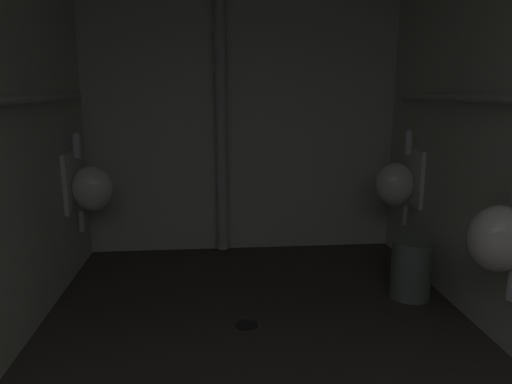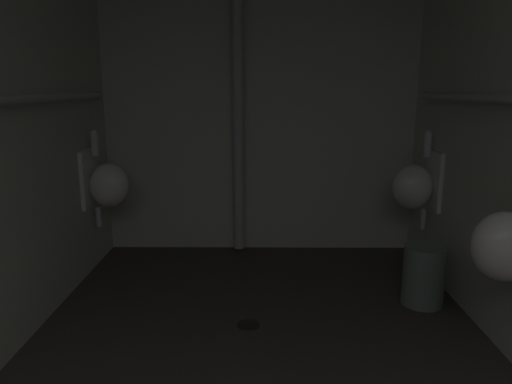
{
  "view_description": "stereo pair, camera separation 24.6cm",
  "coord_description": "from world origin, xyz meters",
  "px_view_note": "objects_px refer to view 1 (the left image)",
  "views": [
    {
      "loc": [
        -0.25,
        -0.22,
        1.41
      ],
      "look_at": [
        -0.02,
        2.3,
        0.86
      ],
      "focal_mm": 33.59,
      "sensor_mm": 36.0,
      "label": 1
    },
    {
      "loc": [
        -0.0,
        -0.22,
        1.41
      ],
      "look_at": [
        -0.02,
        2.3,
        0.86
      ],
      "focal_mm": 33.59,
      "sensor_mm": 36.0,
      "label": 2
    }
  ],
  "objects_px": {
    "urinal_left_mid": "(89,187)",
    "urinal_right_mid": "(502,236)",
    "urinal_right_far": "(397,183)",
    "waste_bin": "(411,269)",
    "floor_drain": "(246,324)",
    "standpipe_back_wall": "(221,108)"
  },
  "relations": [
    {
      "from": "urinal_left_mid",
      "to": "standpipe_back_wall",
      "type": "height_order",
      "value": "standpipe_back_wall"
    },
    {
      "from": "urinal_left_mid",
      "to": "waste_bin",
      "type": "bearing_deg",
      "value": -15.22
    },
    {
      "from": "standpipe_back_wall",
      "to": "waste_bin",
      "type": "distance_m",
      "value": 1.95
    },
    {
      "from": "urinal_right_mid",
      "to": "standpipe_back_wall",
      "type": "distance_m",
      "value": 2.37
    },
    {
      "from": "waste_bin",
      "to": "floor_drain",
      "type": "bearing_deg",
      "value": -165.08
    },
    {
      "from": "standpipe_back_wall",
      "to": "urinal_right_far",
      "type": "bearing_deg",
      "value": -19.59
    },
    {
      "from": "floor_drain",
      "to": "standpipe_back_wall",
      "type": "bearing_deg",
      "value": 94.71
    },
    {
      "from": "urinal_right_far",
      "to": "waste_bin",
      "type": "xyz_separation_m",
      "value": [
        -0.09,
        -0.57,
        -0.49
      ]
    },
    {
      "from": "urinal_right_far",
      "to": "floor_drain",
      "type": "height_order",
      "value": "urinal_right_far"
    },
    {
      "from": "floor_drain",
      "to": "urinal_left_mid",
      "type": "bearing_deg",
      "value": 140.22
    },
    {
      "from": "urinal_right_mid",
      "to": "urinal_right_far",
      "type": "relative_size",
      "value": 1.0
    },
    {
      "from": "urinal_right_far",
      "to": "floor_drain",
      "type": "distance_m",
      "value": 1.67
    },
    {
      "from": "urinal_right_far",
      "to": "standpipe_back_wall",
      "type": "distance_m",
      "value": 1.54
    },
    {
      "from": "urinal_left_mid",
      "to": "waste_bin",
      "type": "xyz_separation_m",
      "value": [
        2.25,
        -0.61,
        -0.49
      ]
    },
    {
      "from": "floor_drain",
      "to": "urinal_right_far",
      "type": "bearing_deg",
      "value": 35.18
    },
    {
      "from": "urinal_left_mid",
      "to": "floor_drain",
      "type": "bearing_deg",
      "value": -39.78
    },
    {
      "from": "urinal_right_far",
      "to": "floor_drain",
      "type": "bearing_deg",
      "value": -144.82
    },
    {
      "from": "urinal_right_mid",
      "to": "waste_bin",
      "type": "xyz_separation_m",
      "value": [
        -0.09,
        0.81,
        -0.49
      ]
    },
    {
      "from": "urinal_left_mid",
      "to": "urinal_right_mid",
      "type": "distance_m",
      "value": 2.74
    },
    {
      "from": "standpipe_back_wall",
      "to": "urinal_left_mid",
      "type": "bearing_deg",
      "value": -156.2
    },
    {
      "from": "standpipe_back_wall",
      "to": "waste_bin",
      "type": "relative_size",
      "value": 6.11
    },
    {
      "from": "floor_drain",
      "to": "waste_bin",
      "type": "bearing_deg",
      "value": 14.92
    }
  ]
}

